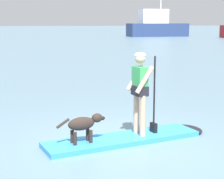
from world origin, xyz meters
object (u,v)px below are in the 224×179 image
at_px(paddleboard, 132,137).
at_px(dog, 84,124).
at_px(moored_boat_starboard, 156,26).
at_px(person_paddler, 140,87).

xyz_separation_m(paddleboard, dog, (-1.05, -0.25, 0.41)).
bearing_deg(moored_boat_starboard, person_paddler, -109.42).
relative_size(paddleboard, moored_boat_starboard, 0.30).
distance_m(paddleboard, person_paddler, 1.05).
distance_m(person_paddler, moored_boat_starboard, 55.12).
relative_size(paddleboard, person_paddler, 2.13).
bearing_deg(person_paddler, paddleboard, -166.46).
bearing_deg(paddleboard, person_paddler, 13.54).
relative_size(person_paddler, moored_boat_starboard, 0.14).
xyz_separation_m(paddleboard, person_paddler, (0.17, 0.04, 1.04)).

